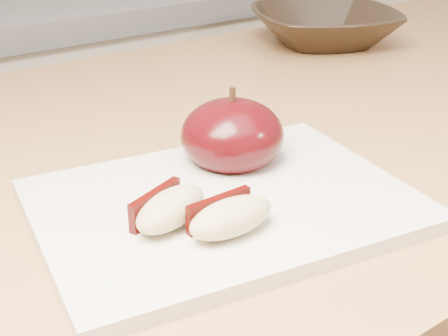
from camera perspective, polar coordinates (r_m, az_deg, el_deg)
back_cabinet at (r=1.39m, az=-18.89°, el=-4.55°), size 2.40×0.62×0.94m
cutting_board at (r=0.48m, az=-0.00°, el=-3.29°), size 0.31×0.25×0.01m
apple_half at (r=0.53m, az=0.76°, el=3.01°), size 0.10×0.10×0.07m
apple_wedge_a at (r=0.44m, az=-5.03°, el=-3.68°), size 0.07×0.05×0.02m
apple_wedge_b at (r=0.43m, az=0.54°, el=-4.45°), size 0.07×0.03×0.02m
bowl at (r=0.96m, az=9.15°, el=12.66°), size 0.28×0.28×0.05m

